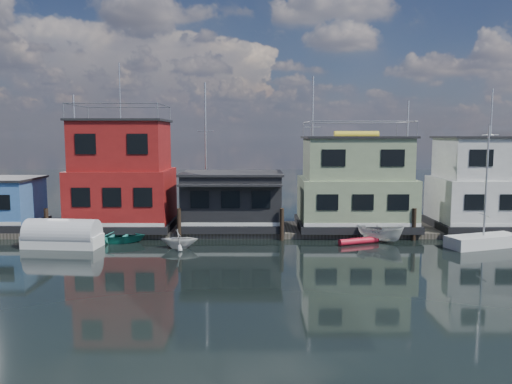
{
  "coord_description": "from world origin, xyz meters",
  "views": [
    {
      "loc": [
        1.2,
        -24.21,
        7.13
      ],
      "look_at": [
        1.24,
        12.0,
        3.0
      ],
      "focal_mm": 35.0,
      "sensor_mm": 36.0,
      "label": 1
    }
  ],
  "objects_px": {
    "red_kayak": "(359,241)",
    "houseboat_white": "(492,185)",
    "tarp_runabout": "(63,236)",
    "houseboat_green": "(355,185)",
    "dinghy_white": "(179,239)",
    "houseboat_red": "(122,177)",
    "day_sailer": "(483,240)",
    "motorboat": "(380,233)",
    "houseboat_dark": "(232,200)",
    "dinghy_teal": "(115,236)"
  },
  "relations": [
    {
      "from": "houseboat_red",
      "to": "houseboat_green",
      "type": "distance_m",
      "value": 17.01
    },
    {
      "from": "houseboat_dark",
      "to": "dinghy_white",
      "type": "bearing_deg",
      "value": -121.13
    },
    {
      "from": "houseboat_green",
      "to": "dinghy_white",
      "type": "height_order",
      "value": "houseboat_green"
    },
    {
      "from": "dinghy_teal",
      "to": "tarp_runabout",
      "type": "bearing_deg",
      "value": 118.53
    },
    {
      "from": "houseboat_white",
      "to": "dinghy_teal",
      "type": "bearing_deg",
      "value": -172.78
    },
    {
      "from": "houseboat_red",
      "to": "day_sailer",
      "type": "relative_size",
      "value": 1.53
    },
    {
      "from": "tarp_runabout",
      "to": "dinghy_white",
      "type": "bearing_deg",
      "value": 3.22
    },
    {
      "from": "day_sailer",
      "to": "dinghy_white",
      "type": "xyz_separation_m",
      "value": [
        -19.43,
        -0.31,
        0.17
      ]
    },
    {
      "from": "houseboat_dark",
      "to": "houseboat_green",
      "type": "relative_size",
      "value": 0.88
    },
    {
      "from": "houseboat_white",
      "to": "dinghy_teal",
      "type": "height_order",
      "value": "houseboat_white"
    },
    {
      "from": "motorboat",
      "to": "dinghy_teal",
      "type": "relative_size",
      "value": 0.79
    },
    {
      "from": "houseboat_white",
      "to": "motorboat",
      "type": "xyz_separation_m",
      "value": [
        -8.96,
        -3.43,
        -2.92
      ]
    },
    {
      "from": "houseboat_dark",
      "to": "red_kayak",
      "type": "bearing_deg",
      "value": -25.2
    },
    {
      "from": "red_kayak",
      "to": "day_sailer",
      "type": "bearing_deg",
      "value": -27.63
    },
    {
      "from": "dinghy_white",
      "to": "tarp_runabout",
      "type": "height_order",
      "value": "tarp_runabout"
    },
    {
      "from": "houseboat_red",
      "to": "dinghy_white",
      "type": "xyz_separation_m",
      "value": [
        4.88,
        -5.19,
        -3.49
      ]
    },
    {
      "from": "houseboat_red",
      "to": "red_kayak",
      "type": "relative_size",
      "value": 4.1
    },
    {
      "from": "red_kayak",
      "to": "dinghy_white",
      "type": "relative_size",
      "value": 1.24
    },
    {
      "from": "houseboat_dark",
      "to": "houseboat_green",
      "type": "height_order",
      "value": "houseboat_green"
    },
    {
      "from": "houseboat_red",
      "to": "red_kayak",
      "type": "distance_m",
      "value": 17.43
    },
    {
      "from": "houseboat_white",
      "to": "dinghy_teal",
      "type": "xyz_separation_m",
      "value": [
        -26.69,
        -3.38,
        -3.12
      ]
    },
    {
      "from": "red_kayak",
      "to": "houseboat_green",
      "type": "bearing_deg",
      "value": 61.62
    },
    {
      "from": "red_kayak",
      "to": "dinghy_teal",
      "type": "relative_size",
      "value": 0.72
    },
    {
      "from": "houseboat_white",
      "to": "day_sailer",
      "type": "relative_size",
      "value": 1.09
    },
    {
      "from": "tarp_runabout",
      "to": "red_kayak",
      "type": "bearing_deg",
      "value": 8.21
    },
    {
      "from": "red_kayak",
      "to": "dinghy_white",
      "type": "height_order",
      "value": "dinghy_white"
    },
    {
      "from": "dinghy_white",
      "to": "tarp_runabout",
      "type": "bearing_deg",
      "value": 85.11
    },
    {
      "from": "red_kayak",
      "to": "houseboat_white",
      "type": "bearing_deg",
      "value": -0.44
    },
    {
      "from": "dinghy_white",
      "to": "houseboat_red",
      "type": "bearing_deg",
      "value": 40.87
    },
    {
      "from": "red_kayak",
      "to": "day_sailer",
      "type": "height_order",
      "value": "day_sailer"
    },
    {
      "from": "houseboat_dark",
      "to": "motorboat",
      "type": "distance_m",
      "value": 10.75
    },
    {
      "from": "houseboat_green",
      "to": "dinghy_teal",
      "type": "distance_m",
      "value": 17.32
    },
    {
      "from": "houseboat_dark",
      "to": "day_sailer",
      "type": "xyz_separation_m",
      "value": [
        16.31,
        -4.85,
        -1.97
      ]
    },
    {
      "from": "red_kayak",
      "to": "motorboat",
      "type": "bearing_deg",
      "value": -0.16
    },
    {
      "from": "red_kayak",
      "to": "motorboat",
      "type": "relative_size",
      "value": 0.91
    },
    {
      "from": "houseboat_green",
      "to": "dinghy_teal",
      "type": "bearing_deg",
      "value": -168.55
    },
    {
      "from": "houseboat_red",
      "to": "motorboat",
      "type": "xyz_separation_m",
      "value": [
        18.04,
        -3.43,
        -3.49
      ]
    },
    {
      "from": "houseboat_red",
      "to": "dinghy_teal",
      "type": "relative_size",
      "value": 2.94
    },
    {
      "from": "red_kayak",
      "to": "houseboat_dark",
      "type": "bearing_deg",
      "value": 133.37
    },
    {
      "from": "houseboat_red",
      "to": "dinghy_white",
      "type": "relative_size",
      "value": 5.09
    },
    {
      "from": "houseboat_green",
      "to": "tarp_runabout",
      "type": "relative_size",
      "value": 1.69
    },
    {
      "from": "houseboat_green",
      "to": "day_sailer",
      "type": "height_order",
      "value": "day_sailer"
    },
    {
      "from": "red_kayak",
      "to": "tarp_runabout",
      "type": "bearing_deg",
      "value": 161.07
    },
    {
      "from": "dinghy_white",
      "to": "motorboat",
      "type": "bearing_deg",
      "value": -84.79
    },
    {
      "from": "houseboat_white",
      "to": "tarp_runabout",
      "type": "height_order",
      "value": "houseboat_white"
    },
    {
      "from": "dinghy_white",
      "to": "houseboat_green",
      "type": "bearing_deg",
      "value": -69.23
    },
    {
      "from": "houseboat_dark",
      "to": "motorboat",
      "type": "height_order",
      "value": "houseboat_dark"
    },
    {
      "from": "houseboat_red",
      "to": "houseboat_green",
      "type": "bearing_deg",
      "value": 0.0
    },
    {
      "from": "houseboat_white",
      "to": "day_sailer",
      "type": "xyz_separation_m",
      "value": [
        -2.69,
        -4.87,
        -3.09
      ]
    },
    {
      "from": "motorboat",
      "to": "tarp_runabout",
      "type": "distance_m",
      "value": 20.73
    }
  ]
}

